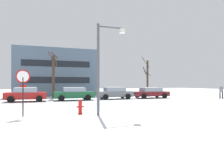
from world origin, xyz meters
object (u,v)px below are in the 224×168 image
at_px(parked_car_red, 26,94).
at_px(parked_car_maroon, 151,92).
at_px(parked_car_green, 74,94).
at_px(pedestrian_crossing, 221,91).
at_px(parked_car_gray, 115,93).
at_px(fire_hydrant, 80,106).
at_px(stop_sign, 23,84).
at_px(street_lamp, 104,59).

relative_size(parked_car_red, parked_car_maroon, 0.89).
distance_m(parked_car_green, pedestrian_crossing, 18.14).
bearing_deg(pedestrian_crossing, parked_car_green, 168.46).
relative_size(parked_car_gray, pedestrian_crossing, 2.64).
height_order(parked_car_gray, pedestrian_crossing, pedestrian_crossing).
distance_m(fire_hydrant, pedestrian_crossing, 20.48).
xyz_separation_m(stop_sign, parked_car_maroon, (14.59, 10.72, -1.14)).
bearing_deg(parked_car_gray, fire_hydrant, -120.34).
relative_size(parked_car_red, parked_car_gray, 0.94).
distance_m(parked_car_red, parked_car_green, 4.96).
xyz_separation_m(stop_sign, fire_hydrant, (3.22, -0.11, -1.39)).
xyz_separation_m(parked_car_maroon, pedestrian_crossing, (7.85, -3.75, 0.24)).
bearing_deg(parked_car_maroon, street_lamp, -130.95).
distance_m(parked_car_maroon, pedestrian_crossing, 8.70).
bearing_deg(parked_car_green, stop_sign, -113.73).
bearing_deg(fire_hydrant, parked_car_red, 108.21).
xyz_separation_m(street_lamp, parked_car_maroon, (10.15, 11.69, -2.60)).
xyz_separation_m(fire_hydrant, parked_car_maroon, (11.37, 10.83, 0.24)).
bearing_deg(fire_hydrant, street_lamp, -35.11).
bearing_deg(stop_sign, street_lamp, -12.30).
bearing_deg(street_lamp, parked_car_red, 112.31).
distance_m(street_lamp, parked_car_green, 11.85).
distance_m(parked_car_green, parked_car_maroon, 9.93).
bearing_deg(parked_car_red, parked_car_green, 0.10).
height_order(fire_hydrant, parked_car_gray, parked_car_gray).
bearing_deg(street_lamp, parked_car_maroon, 49.05).
bearing_deg(parked_car_red, stop_sign, -88.36).
bearing_deg(fire_hydrant, parked_car_gray, 59.66).
xyz_separation_m(stop_sign, parked_car_gray, (9.62, 10.84, -1.12)).
relative_size(fire_hydrant, parked_car_red, 0.23).
height_order(street_lamp, parked_car_gray, street_lamp).
bearing_deg(parked_car_gray, parked_car_red, -178.59).
height_order(fire_hydrant, parked_car_maroon, parked_car_maroon).
bearing_deg(parked_car_red, parked_car_gray, 1.41).
bearing_deg(parked_car_green, parked_car_maroon, 0.70).
relative_size(parked_car_green, parked_car_maroon, 0.97).
relative_size(stop_sign, fire_hydrant, 2.84).
xyz_separation_m(stop_sign, parked_car_green, (4.66, 10.60, -1.11)).
bearing_deg(pedestrian_crossing, parked_car_gray, 163.22).
distance_m(parked_car_red, parked_car_gray, 9.93).
xyz_separation_m(parked_car_red, parked_car_gray, (9.93, 0.24, -0.02)).
height_order(parked_car_red, pedestrian_crossing, pedestrian_crossing).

